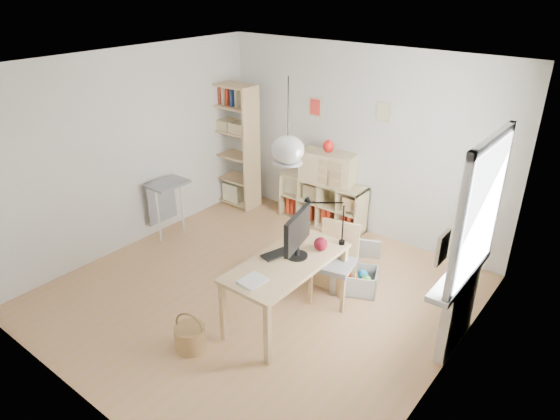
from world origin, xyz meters
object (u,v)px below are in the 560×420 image
Objects in this scene: tall_bookshelf at (233,141)px; drawer_chest at (328,167)px; chair at (335,258)px; storage_chest at (356,274)px; cube_shelf at (322,205)px; desk at (287,268)px; monitor at (297,233)px.

drawer_chest is at bearing 8.22° from tall_bookshelf.
storage_chest is at bearing 58.53° from chair.
tall_bookshelf is at bearing -169.81° from cube_shelf.
drawer_chest reaches higher than desk.
monitor is at bearing -63.32° from cube_shelf.
tall_bookshelf is 3.17m from storage_chest.
cube_shelf is at bearing 114.61° from desk.
storage_chest is at bearing 59.06° from monitor.
storage_chest is at bearing -54.07° from drawer_chest.
monitor reaches higher than cube_shelf.
storage_chest is 1.87m from drawer_chest.
tall_bookshelf is 3.40× the size of monitor.
tall_bookshelf is at bearing 131.69° from monitor.
desk is at bearing -65.39° from cube_shelf.
drawer_chest is at bearing -22.84° from cube_shelf.
chair is 1.92m from drawer_chest.
desk is 1.59× the size of chair.
tall_bookshelf is 3.18m from monitor.
desk is at bearing -116.39° from monitor.
tall_bookshelf is 1.68m from drawer_chest.
monitor is at bearing -130.90° from storage_chest.
chair is at bearing 60.11° from monitor.
drawer_chest is (-0.92, 2.19, 0.29)m from desk.
chair reaches higher than cube_shelf.
cube_shelf is 1.77m from tall_bookshelf.
cube_shelf is 2.46m from monitor.
cube_shelf is at bearing 10.19° from tall_bookshelf.
chair is at bearing -132.68° from storage_chest.
desk is 2.48m from cube_shelf.
tall_bookshelf is at bearing 142.99° from desk.
drawer_chest reaches higher than cube_shelf.
drawer_chest is (-1.23, 1.19, 0.76)m from storage_chest.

